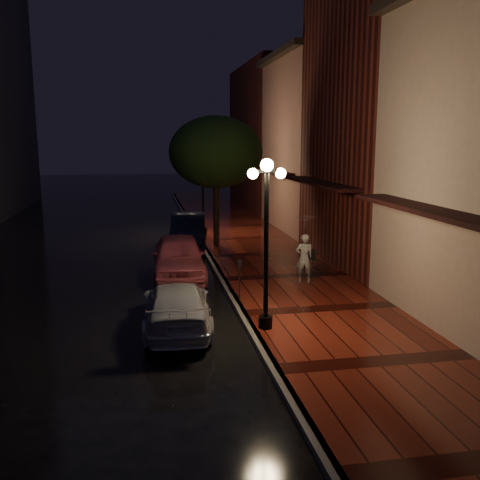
{
  "coord_description": "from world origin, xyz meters",
  "views": [
    {
      "loc": [
        -2.64,
        -17.76,
        4.93
      ],
      "look_at": [
        0.69,
        0.54,
        1.4
      ],
      "focal_mm": 40.0,
      "sensor_mm": 36.0,
      "label": 1
    }
  ],
  "objects_px": {
    "streetlamp_far": "(203,186)",
    "navy_car": "(188,229)",
    "streetlamp_near": "(266,234)",
    "woman_with_umbrella": "(305,238)",
    "silver_car": "(177,306)",
    "parking_meter": "(240,275)",
    "pink_car": "(179,257)",
    "street_tree": "(216,154)"
  },
  "relations": [
    {
      "from": "streetlamp_near",
      "to": "silver_car",
      "type": "height_order",
      "value": "streetlamp_near"
    },
    {
      "from": "streetlamp_near",
      "to": "street_tree",
      "type": "height_order",
      "value": "street_tree"
    },
    {
      "from": "navy_car",
      "to": "street_tree",
      "type": "bearing_deg",
      "value": -33.62
    },
    {
      "from": "navy_car",
      "to": "silver_car",
      "type": "height_order",
      "value": "navy_car"
    },
    {
      "from": "streetlamp_near",
      "to": "parking_meter",
      "type": "relative_size",
      "value": 3.6
    },
    {
      "from": "street_tree",
      "to": "pink_car",
      "type": "relative_size",
      "value": 1.27
    },
    {
      "from": "navy_car",
      "to": "woman_with_umbrella",
      "type": "xyz_separation_m",
      "value": [
        3.25,
        -7.86,
        0.94
      ]
    },
    {
      "from": "streetlamp_far",
      "to": "woman_with_umbrella",
      "type": "height_order",
      "value": "streetlamp_far"
    },
    {
      "from": "woman_with_umbrella",
      "to": "parking_meter",
      "type": "distance_m",
      "value": 3.02
    },
    {
      "from": "streetlamp_near",
      "to": "woman_with_umbrella",
      "type": "height_order",
      "value": "streetlamp_near"
    },
    {
      "from": "street_tree",
      "to": "woman_with_umbrella",
      "type": "bearing_deg",
      "value": -73.46
    },
    {
      "from": "streetlamp_far",
      "to": "silver_car",
      "type": "distance_m",
      "value": 13.6
    },
    {
      "from": "silver_car",
      "to": "streetlamp_far",
      "type": "bearing_deg",
      "value": -96.91
    },
    {
      "from": "streetlamp_near",
      "to": "street_tree",
      "type": "bearing_deg",
      "value": 88.65
    },
    {
      "from": "navy_car",
      "to": "parking_meter",
      "type": "height_order",
      "value": "navy_car"
    },
    {
      "from": "streetlamp_far",
      "to": "woman_with_umbrella",
      "type": "relative_size",
      "value": 1.86
    },
    {
      "from": "navy_car",
      "to": "silver_car",
      "type": "xyz_separation_m",
      "value": [
        -1.26,
        -11.26,
        -0.13
      ]
    },
    {
      "from": "street_tree",
      "to": "pink_car",
      "type": "xyz_separation_m",
      "value": [
        -2.06,
        -4.96,
        -3.47
      ]
    },
    {
      "from": "street_tree",
      "to": "woman_with_umbrella",
      "type": "xyz_separation_m",
      "value": [
        2.04,
        -6.87,
        -2.56
      ]
    },
    {
      "from": "streetlamp_far",
      "to": "navy_car",
      "type": "height_order",
      "value": "streetlamp_far"
    },
    {
      "from": "pink_car",
      "to": "streetlamp_far",
      "type": "bearing_deg",
      "value": 79.35
    },
    {
      "from": "streetlamp_far",
      "to": "parking_meter",
      "type": "bearing_deg",
      "value": -91.01
    },
    {
      "from": "streetlamp_far",
      "to": "parking_meter",
      "type": "height_order",
      "value": "streetlamp_far"
    },
    {
      "from": "pink_car",
      "to": "silver_car",
      "type": "height_order",
      "value": "pink_car"
    },
    {
      "from": "streetlamp_near",
      "to": "silver_car",
      "type": "xyz_separation_m",
      "value": [
        -2.21,
        0.73,
        -1.98
      ]
    },
    {
      "from": "silver_car",
      "to": "street_tree",
      "type": "bearing_deg",
      "value": -100.99
    },
    {
      "from": "navy_car",
      "to": "streetlamp_far",
      "type": "bearing_deg",
      "value": 70.65
    },
    {
      "from": "navy_car",
      "to": "woman_with_umbrella",
      "type": "distance_m",
      "value": 8.56
    },
    {
      "from": "street_tree",
      "to": "streetlamp_near",
      "type": "bearing_deg",
      "value": -91.35
    },
    {
      "from": "navy_car",
      "to": "parking_meter",
      "type": "xyz_separation_m",
      "value": [
        0.75,
        -9.35,
        0.13
      ]
    },
    {
      "from": "streetlamp_near",
      "to": "pink_car",
      "type": "bearing_deg",
      "value": 106.64
    },
    {
      "from": "streetlamp_near",
      "to": "woman_with_umbrella",
      "type": "distance_m",
      "value": 4.81
    },
    {
      "from": "streetlamp_near",
      "to": "streetlamp_far",
      "type": "relative_size",
      "value": 1.0
    },
    {
      "from": "streetlamp_far",
      "to": "silver_car",
      "type": "relative_size",
      "value": 1.02
    },
    {
      "from": "streetlamp_far",
      "to": "woman_with_umbrella",
      "type": "distance_m",
      "value": 10.18
    },
    {
      "from": "pink_car",
      "to": "woman_with_umbrella",
      "type": "bearing_deg",
      "value": -22.84
    },
    {
      "from": "street_tree",
      "to": "navy_car",
      "type": "relative_size",
      "value": 1.28
    },
    {
      "from": "streetlamp_near",
      "to": "navy_car",
      "type": "relative_size",
      "value": 0.95
    },
    {
      "from": "streetlamp_far",
      "to": "street_tree",
      "type": "xyz_separation_m",
      "value": [
        0.26,
        -3.01,
        1.64
      ]
    },
    {
      "from": "streetlamp_near",
      "to": "woman_with_umbrella",
      "type": "bearing_deg",
      "value": 60.89
    },
    {
      "from": "woman_with_umbrella",
      "to": "parking_meter",
      "type": "height_order",
      "value": "woman_with_umbrella"
    },
    {
      "from": "parking_meter",
      "to": "streetlamp_near",
      "type": "bearing_deg",
      "value": -70.45
    }
  ]
}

